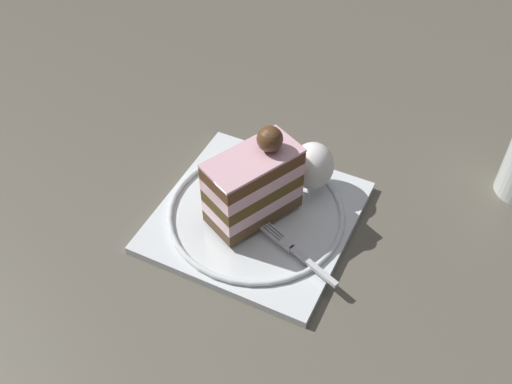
{
  "coord_description": "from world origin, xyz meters",
  "views": [
    {
      "loc": [
        0.12,
        -0.46,
        0.53
      ],
      "look_at": [
        -0.01,
        -0.02,
        0.05
      ],
      "focal_mm": 42.72,
      "sensor_mm": 36.0,
      "label": 1
    }
  ],
  "objects_px": {
    "fork": "(296,252)",
    "dessert_plate": "(256,215)",
    "whipped_cream_dollop": "(313,166)",
    "cake_slice": "(254,184)"
  },
  "relations": [
    {
      "from": "fork",
      "to": "dessert_plate",
      "type": "bearing_deg",
      "value": 141.69
    },
    {
      "from": "whipped_cream_dollop",
      "to": "fork",
      "type": "xyz_separation_m",
      "value": [
        0.01,
        -0.1,
        -0.03
      ]
    },
    {
      "from": "dessert_plate",
      "to": "fork",
      "type": "height_order",
      "value": "fork"
    },
    {
      "from": "whipped_cream_dollop",
      "to": "fork",
      "type": "relative_size",
      "value": 0.6
    },
    {
      "from": "dessert_plate",
      "to": "fork",
      "type": "relative_size",
      "value": 2.48
    },
    {
      "from": "cake_slice",
      "to": "whipped_cream_dollop",
      "type": "bearing_deg",
      "value": 50.03
    },
    {
      "from": "dessert_plate",
      "to": "whipped_cream_dollop",
      "type": "xyz_separation_m",
      "value": [
        0.05,
        0.06,
        0.04
      ]
    },
    {
      "from": "whipped_cream_dollop",
      "to": "dessert_plate",
      "type": "bearing_deg",
      "value": -130.19
    },
    {
      "from": "dessert_plate",
      "to": "cake_slice",
      "type": "distance_m",
      "value": 0.05
    },
    {
      "from": "whipped_cream_dollop",
      "to": "cake_slice",
      "type": "bearing_deg",
      "value": -129.97
    }
  ]
}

